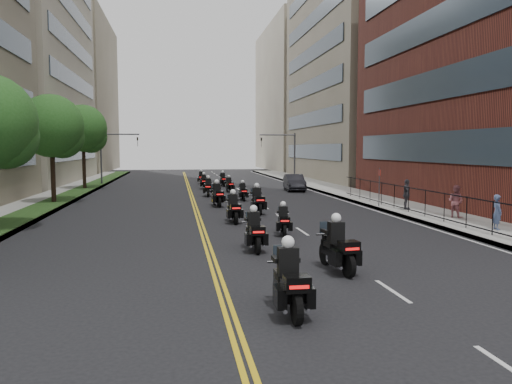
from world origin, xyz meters
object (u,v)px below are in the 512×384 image
(motorcycle_1, at_px, (338,249))
(motorcycle_12, at_px, (201,178))
(parked_sedan, at_px, (294,183))
(pedestrian_c, at_px, (407,194))
(motorcycle_8, at_px, (208,188))
(motorcycle_3, at_px, (283,222))
(motorcycle_5, at_px, (257,202))
(motorcycle_0, at_px, (289,283))
(motorcycle_10, at_px, (204,182))
(pedestrian_b, at_px, (456,201))
(motorcycle_11, at_px, (223,180))
(pedestrian_a, at_px, (497,212))
(motorcycle_7, at_px, (243,192))
(motorcycle_4, at_px, (233,209))
(motorcycle_6, at_px, (217,196))
(motorcycle_2, at_px, (254,233))
(motorcycle_9, at_px, (229,185))

(motorcycle_1, height_order, motorcycle_12, motorcycle_1)
(parked_sedan, xyz_separation_m, pedestrian_c, (3.23, -16.15, 0.33))
(motorcycle_8, height_order, pedestrian_c, pedestrian_c)
(motorcycle_1, xyz_separation_m, parked_sedan, (5.72, 29.82, 0.02))
(motorcycle_1, xyz_separation_m, motorcycle_3, (-0.28, 6.89, -0.14))
(motorcycle_8, bearing_deg, motorcycle_5, -73.85)
(motorcycle_0, xyz_separation_m, motorcycle_1, (2.44, 3.72, 0.01))
(motorcycle_10, relative_size, pedestrian_b, 1.24)
(motorcycle_11, relative_size, pedestrian_a, 1.34)
(motorcycle_12, bearing_deg, motorcycle_7, -77.84)
(pedestrian_b, bearing_deg, motorcycle_4, 55.80)
(motorcycle_12, height_order, pedestrian_b, pedestrian_b)
(motorcycle_6, bearing_deg, motorcycle_10, 84.79)
(motorcycle_2, distance_m, motorcycle_4, 7.31)
(motorcycle_7, bearing_deg, motorcycle_3, -90.61)
(motorcycle_3, xyz_separation_m, pedestrian_a, (9.94, -1.04, 0.37))
(motorcycle_1, height_order, pedestrian_a, motorcycle_1)
(motorcycle_9, relative_size, pedestrian_c, 1.11)
(motorcycle_5, xyz_separation_m, pedestrian_c, (9.24, -0.64, 0.35))
(motorcycle_8, bearing_deg, motorcycle_1, -79.24)
(motorcycle_1, relative_size, motorcycle_12, 1.18)
(motorcycle_3, height_order, motorcycle_4, motorcycle_4)
(motorcycle_9, bearing_deg, parked_sedan, -1.58)
(motorcycle_1, relative_size, pedestrian_a, 1.54)
(motorcycle_9, xyz_separation_m, motorcycle_10, (-2.07, 3.63, 0.04))
(motorcycle_0, relative_size, motorcycle_2, 1.06)
(motorcycle_10, height_order, pedestrian_b, pedestrian_b)
(motorcycle_5, height_order, motorcycle_7, motorcycle_5)
(motorcycle_1, relative_size, motorcycle_3, 1.23)
(motorcycle_3, height_order, motorcycle_6, motorcycle_6)
(motorcycle_4, height_order, pedestrian_a, pedestrian_a)
(motorcycle_10, bearing_deg, motorcycle_4, -88.32)
(motorcycle_2, height_order, pedestrian_c, pedestrian_c)
(motorcycle_6, distance_m, pedestrian_c, 12.30)
(pedestrian_a, bearing_deg, motorcycle_5, 56.13)
(motorcycle_12, bearing_deg, parked_sedan, -46.74)
(motorcycle_11, bearing_deg, motorcycle_3, -93.05)
(motorcycle_5, distance_m, motorcycle_11, 21.86)
(motorcycle_9, xyz_separation_m, parked_sedan, (6.11, 0.44, 0.15))
(motorcycle_1, bearing_deg, motorcycle_9, 84.59)
(motorcycle_1, xyz_separation_m, motorcycle_12, (-2.38, 40.12, -0.11))
(motorcycle_8, bearing_deg, motorcycle_4, -83.24)
(motorcycle_4, bearing_deg, motorcycle_11, 83.57)
(motorcycle_0, height_order, motorcycle_8, motorcycle_0)
(motorcycle_4, bearing_deg, motorcycle_12, 88.16)
(motorcycle_0, bearing_deg, motorcycle_8, 90.60)
(motorcycle_11, bearing_deg, motorcycle_1, -92.61)
(motorcycle_1, height_order, motorcycle_4, motorcycle_1)
(pedestrian_a, bearing_deg, motorcycle_1, 127.73)
(parked_sedan, xyz_separation_m, pedestrian_b, (4.28, -19.88, 0.28))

